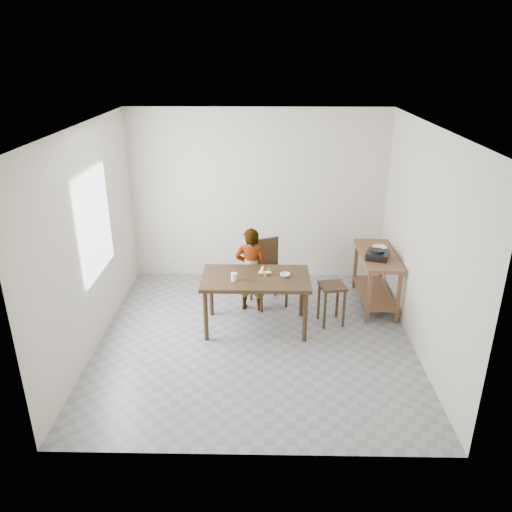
{
  "coord_description": "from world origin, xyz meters",
  "views": [
    {
      "loc": [
        0.12,
        -5.56,
        3.48
      ],
      "look_at": [
        0.0,
        0.4,
        1.0
      ],
      "focal_mm": 35.0,
      "sensor_mm": 36.0,
      "label": 1
    }
  ],
  "objects_px": {
    "dining_table": "(256,302)",
    "child": "(251,270)",
    "prep_counter": "(376,279)",
    "dining_chair": "(269,274)",
    "stool": "(331,304)"
  },
  "relations": [
    {
      "from": "child",
      "to": "stool",
      "type": "height_order",
      "value": "child"
    },
    {
      "from": "dining_chair",
      "to": "stool",
      "type": "relative_size",
      "value": 1.66
    },
    {
      "from": "dining_table",
      "to": "dining_chair",
      "type": "height_order",
      "value": "dining_chair"
    },
    {
      "from": "stool",
      "to": "dining_chair",
      "type": "bearing_deg",
      "value": 147.39
    },
    {
      "from": "dining_chair",
      "to": "stool",
      "type": "distance_m",
      "value": 1.02
    },
    {
      "from": "stool",
      "to": "child",
      "type": "bearing_deg",
      "value": 160.99
    },
    {
      "from": "prep_counter",
      "to": "dining_chair",
      "type": "relative_size",
      "value": 1.26
    },
    {
      "from": "dining_table",
      "to": "prep_counter",
      "type": "height_order",
      "value": "prep_counter"
    },
    {
      "from": "dining_table",
      "to": "child",
      "type": "relative_size",
      "value": 1.13
    },
    {
      "from": "dining_table",
      "to": "stool",
      "type": "relative_size",
      "value": 2.44
    },
    {
      "from": "stool",
      "to": "prep_counter",
      "type": "bearing_deg",
      "value": 38.49
    },
    {
      "from": "dining_table",
      "to": "stool",
      "type": "distance_m",
      "value": 1.03
    },
    {
      "from": "dining_table",
      "to": "child",
      "type": "xyz_separation_m",
      "value": [
        -0.08,
        0.52,
        0.24
      ]
    },
    {
      "from": "prep_counter",
      "to": "child",
      "type": "height_order",
      "value": "child"
    },
    {
      "from": "child",
      "to": "dining_chair",
      "type": "height_order",
      "value": "child"
    }
  ]
}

